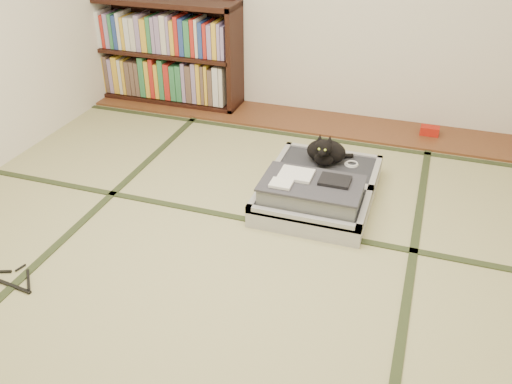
% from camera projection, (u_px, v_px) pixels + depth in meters
% --- Properties ---
extents(floor, '(4.50, 4.50, 0.00)m').
position_uv_depth(floor, '(228.00, 258.00, 3.09)').
color(floor, tan).
rests_on(floor, ground).
extents(wood_strip, '(4.00, 0.50, 0.02)m').
position_uv_depth(wood_strip, '(311.00, 121.00, 4.71)').
color(wood_strip, brown).
rests_on(wood_strip, ground).
extents(red_item, '(0.15, 0.09, 0.07)m').
position_uv_depth(red_item, '(430.00, 131.00, 4.44)').
color(red_item, '#AA180D').
rests_on(red_item, wood_strip).
extents(tatami_borders, '(4.00, 4.50, 0.01)m').
position_uv_depth(tatami_borders, '(256.00, 212.00, 3.49)').
color(tatami_borders, '#2D381E').
rests_on(tatami_borders, ground).
extents(bookcase, '(1.47, 0.34, 0.95)m').
position_uv_depth(bookcase, '(162.00, 53.00, 4.93)').
color(bookcase, black).
rests_on(bookcase, wood_strip).
extents(suitcase, '(0.71, 0.94, 0.28)m').
position_uv_depth(suitcase, '(317.00, 189.00, 3.55)').
color(suitcase, '#AEAFB3').
rests_on(suitcase, floor).
extents(cat, '(0.31, 0.32, 0.25)m').
position_uv_depth(cat, '(326.00, 152.00, 3.73)').
color(cat, black).
rests_on(cat, suitcase).
extents(cable_coil, '(0.10, 0.10, 0.02)m').
position_uv_depth(cable_coil, '(352.00, 164.00, 3.75)').
color(cable_coil, white).
rests_on(cable_coil, suitcase).
extents(hanger, '(0.39, 0.20, 0.01)m').
position_uv_depth(hanger, '(8.00, 279.00, 2.92)').
color(hanger, black).
rests_on(hanger, floor).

